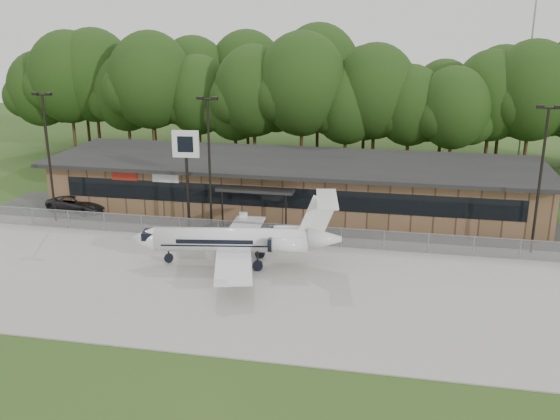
% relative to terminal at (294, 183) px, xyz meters
% --- Properties ---
extents(ground, '(160.00, 160.00, 0.00)m').
position_rel_terminal_xyz_m(ground, '(0.00, -23.94, -2.18)').
color(ground, '#2B4F1C').
rests_on(ground, ground).
extents(apron, '(64.00, 18.00, 0.08)m').
position_rel_terminal_xyz_m(apron, '(0.00, -15.94, -2.14)').
color(apron, '#9E9B93').
rests_on(apron, ground).
extents(parking_lot, '(50.00, 9.00, 0.06)m').
position_rel_terminal_xyz_m(parking_lot, '(0.00, -4.44, -2.15)').
color(parking_lot, '#383835').
rests_on(parking_lot, ground).
extents(terminal, '(41.00, 11.65, 4.30)m').
position_rel_terminal_xyz_m(terminal, '(0.00, 0.00, 0.00)').
color(terminal, brown).
rests_on(terminal, ground).
extents(fence, '(46.00, 0.04, 1.52)m').
position_rel_terminal_xyz_m(fence, '(0.00, -8.94, -1.40)').
color(fence, gray).
rests_on(fence, ground).
extents(treeline, '(72.00, 12.00, 15.00)m').
position_rel_terminal_xyz_m(treeline, '(0.00, 18.06, 5.32)').
color(treeline, '#1A3410').
rests_on(treeline, ground).
extents(radio_mast, '(0.20, 0.20, 25.00)m').
position_rel_terminal_xyz_m(radio_mast, '(22.00, 24.06, 10.32)').
color(radio_mast, gray).
rests_on(radio_mast, ground).
extents(light_pole_left, '(1.55, 0.30, 10.23)m').
position_rel_terminal_xyz_m(light_pole_left, '(-18.00, -7.44, 3.80)').
color(light_pole_left, black).
rests_on(light_pole_left, ground).
extents(light_pole_mid, '(1.55, 0.30, 10.23)m').
position_rel_terminal_xyz_m(light_pole_mid, '(-5.00, -7.44, 3.80)').
color(light_pole_mid, black).
rests_on(light_pole_mid, ground).
extents(light_pole_right, '(1.55, 0.30, 10.23)m').
position_rel_terminal_xyz_m(light_pole_right, '(18.00, -7.44, 3.80)').
color(light_pole_right, black).
rests_on(light_pole_right, ground).
extents(business_jet, '(14.22, 12.74, 4.79)m').
position_rel_terminal_xyz_m(business_jet, '(-1.22, -13.41, -0.46)').
color(business_jet, white).
rests_on(business_jet, ground).
extents(suv, '(5.61, 3.32, 1.46)m').
position_rel_terminal_xyz_m(suv, '(-17.58, -4.59, -1.45)').
color(suv, '#29292B').
rests_on(suv, ground).
extents(pole_sign, '(2.02, 0.40, 7.68)m').
position_rel_terminal_xyz_m(pole_sign, '(-6.89, -7.14, 3.70)').
color(pole_sign, black).
rests_on(pole_sign, ground).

